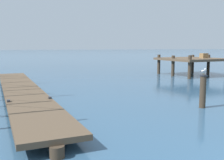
# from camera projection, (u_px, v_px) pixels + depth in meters

# --- Properties ---
(floating_dock) EXTENTS (2.60, 17.03, 0.53)m
(floating_dock) POSITION_uv_depth(u_px,v_px,m) (22.00, 90.00, 13.87)
(floating_dock) COLOR brown
(floating_dock) RESTS_ON ground
(pier_platform) EXTENTS (5.22, 5.34, 1.99)m
(pier_platform) POSITION_uv_depth(u_px,v_px,m) (192.00, 60.00, 24.28)
(pier_platform) COLOR brown
(pier_platform) RESTS_ON ground
(mooring_piling) EXTENTS (0.30, 0.30, 1.42)m
(mooring_piling) POSITION_uv_depth(u_px,v_px,m) (203.00, 91.00, 11.39)
(mooring_piling) COLOR #3D3023
(mooring_piling) RESTS_ON ground
(perched_seagull) EXTENTS (0.37, 0.22, 0.27)m
(perched_seagull) POSITION_uv_depth(u_px,v_px,m) (204.00, 71.00, 11.28)
(perched_seagull) COLOR gold
(perched_seagull) RESTS_ON mooring_piling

